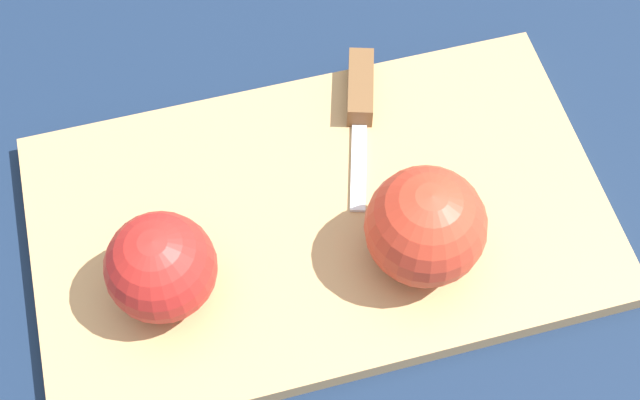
% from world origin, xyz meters
% --- Properties ---
extents(ground_plane, '(4.00, 4.00, 0.00)m').
position_xyz_m(ground_plane, '(0.00, 0.00, 0.00)').
color(ground_plane, '#14233D').
extents(cutting_board, '(0.42, 0.25, 0.02)m').
position_xyz_m(cutting_board, '(0.00, 0.00, 0.01)').
color(cutting_board, tan).
rests_on(cutting_board, ground_plane).
extents(apple_half_left, '(0.08, 0.08, 0.08)m').
position_xyz_m(apple_half_left, '(-0.12, -0.03, 0.05)').
color(apple_half_left, red).
rests_on(apple_half_left, cutting_board).
extents(apple_half_right, '(0.08, 0.08, 0.08)m').
position_xyz_m(apple_half_right, '(0.06, -0.05, 0.06)').
color(apple_half_right, red).
rests_on(apple_half_right, cutting_board).
extents(knife, '(0.05, 0.14, 0.02)m').
position_xyz_m(knife, '(0.06, 0.09, 0.03)').
color(knife, silver).
rests_on(knife, cutting_board).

